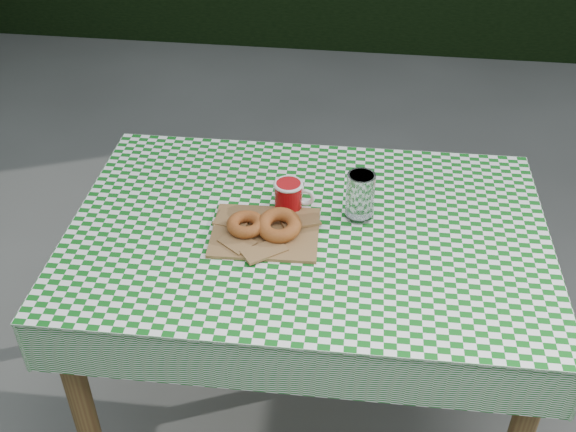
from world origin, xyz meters
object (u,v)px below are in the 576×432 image
object	(u,v)px
table	(306,332)
coffee_mug	(288,196)
paper_bag	(265,232)
drinking_glass	(360,196)

from	to	relation	value
table	coffee_mug	xyz separation A→B (m)	(-0.06, 0.08, 0.42)
coffee_mug	paper_bag	bearing A→B (deg)	-109.77
paper_bag	coffee_mug	distance (m)	0.13
paper_bag	coffee_mug	xyz separation A→B (m)	(0.04, 0.12, 0.03)
table	drinking_glass	distance (m)	0.47
paper_bag	coffee_mug	bearing A→B (deg)	69.11
table	coffee_mug	size ratio (longest dim) A/B	8.33
paper_bag	drinking_glass	bearing A→B (deg)	23.82
table	coffee_mug	bearing A→B (deg)	126.89
paper_bag	drinking_glass	size ratio (longest dim) A/B	2.05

